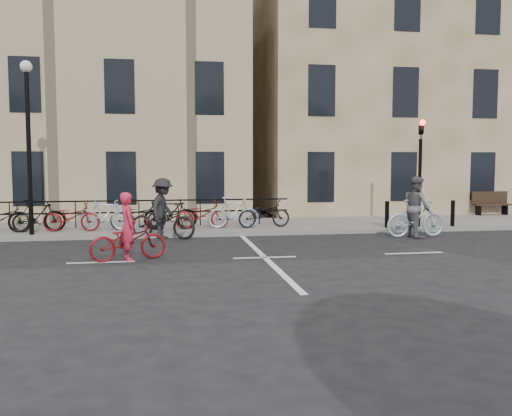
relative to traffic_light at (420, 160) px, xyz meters
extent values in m
plane|color=black|center=(-6.20, -4.34, -2.45)|extent=(120.00, 120.00, 0.00)
cube|color=slate|center=(-10.20, 1.66, -2.38)|extent=(46.00, 4.00, 0.15)
cube|color=#8B7953|center=(2.80, 8.66, 3.70)|extent=(14.00, 10.00, 12.00)
cube|color=tan|center=(-15.20, 8.66, 2.70)|extent=(20.00, 10.00, 10.00)
cylinder|color=black|center=(0.00, 0.01, -0.80)|extent=(0.12, 0.12, 3.00)
imported|color=black|center=(0.00, 0.01, 1.15)|extent=(0.15, 0.18, 0.90)
sphere|color=#FF0C05|center=(0.00, -0.11, 1.25)|extent=(0.18, 0.18, 0.18)
cylinder|color=black|center=(-12.70, 0.06, 0.20)|extent=(0.14, 0.14, 5.00)
sphere|color=silver|center=(-12.70, 0.06, 2.80)|extent=(0.36, 0.36, 0.36)
cylinder|color=black|center=(-1.20, -0.09, -1.85)|extent=(0.14, 0.14, 0.90)
cylinder|color=black|center=(1.20, -0.09, -1.85)|extent=(0.14, 0.14, 0.90)
cube|color=black|center=(4.20, 3.31, -2.10)|extent=(0.06, 0.38, 0.40)
cube|color=black|center=(5.40, 3.31, -2.10)|extent=(0.06, 0.38, 0.40)
cube|color=black|center=(4.80, 3.31, -1.87)|extent=(1.60, 0.40, 0.06)
cube|color=black|center=(4.80, 3.49, -1.58)|extent=(1.60, 0.06, 0.50)
cube|color=black|center=(-9.50, 1.56, -1.83)|extent=(10.40, 0.04, 0.95)
imported|color=black|center=(-13.70, 0.66, -1.83)|extent=(1.80, 0.63, 0.95)
imported|color=black|center=(-12.65, 0.66, -1.78)|extent=(1.75, 0.49, 1.05)
imported|color=maroon|center=(-11.60, 0.66, -1.83)|extent=(1.80, 0.63, 0.95)
imported|color=#9BBACB|center=(-10.55, 0.66, -1.78)|extent=(1.75, 0.49, 1.05)
imported|color=black|center=(-9.50, 0.66, -1.83)|extent=(1.80, 0.63, 0.95)
imported|color=black|center=(-8.45, 0.66, -1.78)|extent=(1.75, 0.49, 1.05)
imported|color=maroon|center=(-7.40, 0.66, -1.83)|extent=(1.80, 0.63, 0.95)
imported|color=#9BBACB|center=(-6.35, 0.66, -1.78)|extent=(1.75, 0.49, 1.05)
imported|color=black|center=(-5.30, 0.66, -1.83)|extent=(1.80, 0.63, 0.95)
imported|color=maroon|center=(-9.57, -4.17, -1.96)|extent=(1.99, 1.18, 0.99)
imported|color=#C7233F|center=(-9.57, -4.17, -1.61)|extent=(0.56, 0.70, 1.68)
imported|color=#9BBACB|center=(-0.79, -1.47, -1.85)|extent=(2.03, 0.70, 1.20)
imported|color=#56555A|center=(-0.79, -1.47, -1.49)|extent=(0.79, 0.99, 1.94)
imported|color=black|center=(-8.70, -0.44, -1.90)|extent=(2.24, 1.54, 1.11)
imported|color=black|center=(-8.70, -0.44, -1.51)|extent=(1.14, 1.40, 1.89)
camera|label=1|loc=(-8.78, -18.28, 0.04)|focal=40.00mm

